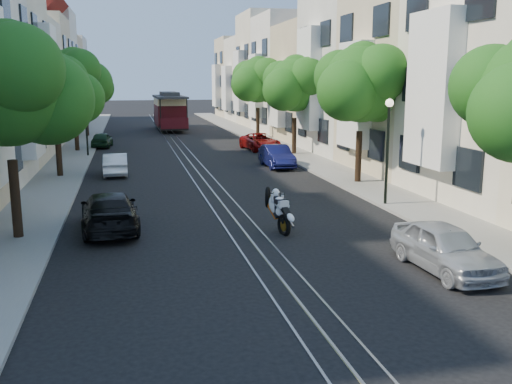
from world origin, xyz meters
TOP-DOWN VIEW (x-y plane):
  - ground at (0.00, 28.00)m, footprint 200.00×200.00m
  - sidewalk_east at (7.25, 28.00)m, footprint 2.50×80.00m
  - sidewalk_west at (-7.25, 28.00)m, footprint 2.50×80.00m
  - rail_left at (-0.55, 28.00)m, footprint 0.06×80.00m
  - rail_slot at (0.00, 28.00)m, footprint 0.06×80.00m
  - rail_right at (0.55, 28.00)m, footprint 0.06×80.00m
  - lane_line at (0.00, 28.00)m, footprint 0.08×80.00m
  - townhouses_east at (11.87, 27.91)m, footprint 7.75×72.00m
  - townhouses_west at (-11.87, 27.91)m, footprint 7.75×72.00m
  - tree_e_b at (7.26, 8.98)m, footprint 4.93×4.08m
  - tree_e_c at (7.26, 19.98)m, footprint 4.84×3.99m
  - tree_e_d at (7.26, 30.98)m, footprint 5.01×4.16m
  - tree_w_a at (-7.14, 1.98)m, footprint 4.93×4.08m
  - tree_w_b at (-7.14, 13.98)m, footprint 4.72×3.87m
  - tree_w_c at (-7.14, 24.98)m, footprint 5.13×4.28m
  - tree_w_d at (-7.14, 35.98)m, footprint 4.84×3.99m
  - lamp_east at (6.30, 4.00)m, footprint 0.32×0.32m
  - lamp_west at (-6.30, 22.00)m, footprint 0.32×0.32m
  - sportbike_rider at (1.09, 1.24)m, footprint 0.67×1.93m
  - cable_car at (0.50, 41.21)m, footprint 2.97×9.05m
  - parked_car_e_near at (4.40, -3.62)m, footprint 1.68×3.81m
  - parked_car_e_mid at (4.70, 15.08)m, footprint 1.37×3.89m
  - parked_car_e_far at (5.60, 23.19)m, footprint 2.49×4.55m
  - parked_car_w_near at (-4.40, 2.63)m, footprint 2.11×4.60m
  - parked_car_w_mid at (-4.40, 14.34)m, footprint 1.27×3.54m
  - parked_car_w_far at (-5.60, 27.51)m, footprint 1.65×3.48m

SIDE VIEW (x-z plane):
  - ground at x=0.00m, z-range 0.00..0.00m
  - lane_line at x=0.00m, z-range 0.00..0.01m
  - rail_left at x=-0.55m, z-range 0.00..0.02m
  - rail_slot at x=0.00m, z-range 0.00..0.02m
  - rail_right at x=0.55m, z-range 0.00..0.02m
  - sidewalk_east at x=7.25m, z-range 0.00..0.12m
  - sidewalk_west at x=-7.25m, z-range 0.00..0.12m
  - parked_car_w_far at x=-5.60m, z-range 0.00..1.15m
  - parked_car_w_mid at x=-4.40m, z-range 0.00..1.16m
  - parked_car_e_far at x=5.60m, z-range 0.00..1.21m
  - parked_car_e_near at x=4.40m, z-range 0.00..1.28m
  - parked_car_e_mid at x=4.70m, z-range 0.00..1.28m
  - parked_car_w_near at x=-4.40m, z-range 0.00..1.30m
  - sportbike_rider at x=1.09m, z-range 0.08..1.56m
  - cable_car at x=0.50m, z-range 0.32..3.78m
  - lamp_east at x=6.30m, z-range 0.77..4.93m
  - lamp_west at x=-6.30m, z-range 0.77..4.93m
  - tree_w_b at x=-7.14m, z-range 1.26..7.53m
  - tree_e_c at x=7.26m, z-range 1.34..7.86m
  - tree_w_d at x=-7.14m, z-range 1.34..7.86m
  - tree_e_b at x=7.26m, z-range 1.39..8.07m
  - tree_w_a at x=-7.14m, z-range 1.39..8.07m
  - tree_e_d at x=7.26m, z-range 1.44..8.29m
  - tree_w_c at x=-7.14m, z-range 1.52..8.62m
  - townhouses_west at x=-11.87m, z-range -0.80..10.96m
  - townhouses_east at x=11.87m, z-range -0.82..11.18m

